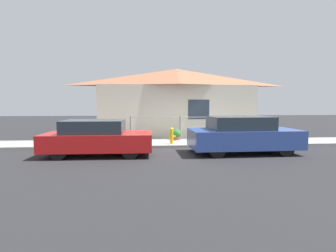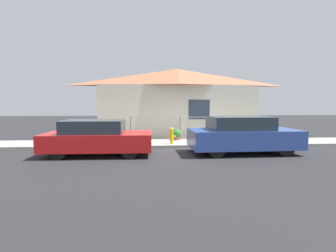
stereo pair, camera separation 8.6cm
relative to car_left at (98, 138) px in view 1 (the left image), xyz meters
name	(u,v)px [view 1 (the left image)]	position (x,y,z in m)	size (l,w,h in m)	color
ground_plane	(186,148)	(3.38, 1.33, -0.64)	(60.00, 60.00, 0.00)	#262628
sidewalk	(183,143)	(3.38, 2.33, -0.58)	(24.00, 2.00, 0.11)	gray
house	(177,82)	(3.38, 4.89, 2.39)	(8.70, 2.23, 3.75)	beige
fence	(180,127)	(3.38, 3.18, 0.10)	(4.90, 0.10, 1.13)	gray
car_left	(98,138)	(0.00, 0.00, 0.00)	(3.80, 1.76, 1.27)	red
car_right	(242,135)	(5.31, 0.00, 0.05)	(4.01, 1.88, 1.38)	#2D4793
fire_hydrant	(172,135)	(2.82, 1.73, -0.16)	(0.35, 0.15, 0.71)	yellow
potted_plant_near_hydrant	(177,134)	(3.17, 2.96, -0.25)	(0.42, 0.42, 0.52)	#9E5638
potted_plant_by_fence	(117,135)	(0.33, 3.02, -0.26)	(0.32, 0.32, 0.49)	brown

